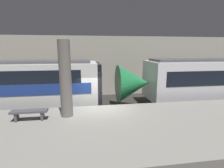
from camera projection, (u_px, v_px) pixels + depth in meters
ground_plane at (101, 124)px, 9.71m from camera, size 120.00×120.00×0.00m
platform at (106, 139)px, 7.06m from camera, size 40.00×5.24×1.11m
station_rear_barrier at (94, 66)px, 15.40m from camera, size 50.00×0.15×5.23m
support_pillar_near at (65, 79)px, 7.69m from camera, size 0.53×0.53×3.41m
platform_bench at (29, 113)px, 7.45m from camera, size 1.50×0.40×0.45m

